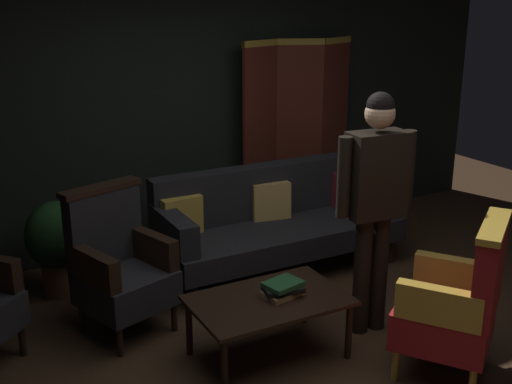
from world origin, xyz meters
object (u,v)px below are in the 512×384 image
at_px(coffee_table, 269,305).
at_px(armchair_gilt_accent, 457,303).
at_px(book_green_cloth, 283,284).
at_px(folding_screen, 298,133).
at_px(standing_figure, 375,193).
at_px(potted_plant, 57,242).
at_px(book_tan_leather, 283,293).
at_px(book_black_cloth, 283,288).
at_px(velvet_couch, 276,218).
at_px(armchair_wing_right, 119,265).

xyz_separation_m(coffee_table, armchair_gilt_accent, (0.92, -0.72, 0.12)).
relative_size(coffee_table, book_green_cloth, 4.21).
bearing_deg(armchair_gilt_accent, folding_screen, 78.68).
xyz_separation_m(armchair_gilt_accent, book_green_cloth, (-0.81, 0.71, 0.01)).
xyz_separation_m(standing_figure, potted_plant, (-1.81, 1.63, -0.58)).
bearing_deg(coffee_table, book_green_cloth, -4.90).
bearing_deg(book_tan_leather, book_black_cloth, -135.00).
bearing_deg(book_black_cloth, potted_plant, 124.63).
height_order(folding_screen, velvet_couch, folding_screen).
bearing_deg(book_green_cloth, armchair_gilt_accent, -41.18).
relative_size(armchair_wing_right, potted_plant, 1.35).
relative_size(armchair_wing_right, book_tan_leather, 4.07).
distance_m(coffee_table, standing_figure, 1.03).
bearing_deg(armchair_gilt_accent, book_black_cloth, 138.82).
distance_m(book_black_cloth, book_green_cloth, 0.03).
height_order(coffee_table, book_tan_leather, book_tan_leather).
bearing_deg(velvet_couch, book_tan_leather, -118.25).
relative_size(coffee_table, armchair_gilt_accent, 0.96).
bearing_deg(armchair_wing_right, armchair_gilt_accent, -42.88).
bearing_deg(velvet_couch, folding_screen, 47.91).
relative_size(armchair_wing_right, book_black_cloth, 4.06).
relative_size(armchair_gilt_accent, book_green_cloth, 4.38).
distance_m(coffee_table, book_black_cloth, 0.14).
height_order(velvet_couch, book_green_cloth, velvet_couch).
bearing_deg(folding_screen, armchair_wing_right, -151.75).
bearing_deg(standing_figure, armchair_wing_right, 151.41).
bearing_deg(standing_figure, armchair_gilt_accent, -80.85).
bearing_deg(armchair_wing_right, velvet_couch, 15.41).
xyz_separation_m(armchair_gilt_accent, potted_plant, (-1.93, 2.32, -0.05)).
bearing_deg(folding_screen, velvet_couch, -132.09).
bearing_deg(armchair_gilt_accent, velvet_couch, 94.33).
height_order(standing_figure, book_tan_leather, standing_figure).
bearing_deg(potted_plant, standing_figure, -41.87).
bearing_deg(book_green_cloth, standing_figure, -1.33).
bearing_deg(armchair_wing_right, book_tan_leather, -44.44).
height_order(armchair_gilt_accent, armchair_wing_right, same).
distance_m(folding_screen, book_black_cloth, 2.48).
bearing_deg(coffee_table, folding_screen, 53.84).
bearing_deg(coffee_table, standing_figure, -1.78).
bearing_deg(armchair_wing_right, coffee_table, -47.81).
bearing_deg(book_green_cloth, potted_plant, 124.63).
bearing_deg(coffee_table, armchair_wing_right, 132.19).
height_order(standing_figure, book_green_cloth, standing_figure).
distance_m(folding_screen, coffee_table, 2.55).
height_order(coffee_table, armchair_wing_right, armchair_wing_right).
bearing_deg(book_black_cloth, armchair_wing_right, 135.56).
bearing_deg(potted_plant, coffee_table, -57.74).
bearing_deg(coffee_table, velvet_couch, 58.06).
bearing_deg(book_green_cloth, book_tan_leather, 63.43).
bearing_deg(velvet_couch, armchair_wing_right, -164.59).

